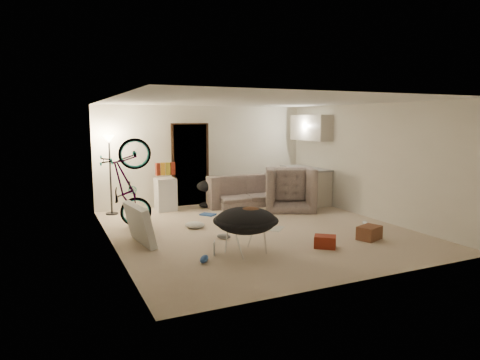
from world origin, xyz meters
name	(u,v)px	position (x,y,z in m)	size (l,w,h in m)	color
floor	(257,230)	(0.00, 0.00, -0.01)	(5.50, 6.00, 0.02)	beige
ceiling	(258,101)	(0.00, 0.00, 2.51)	(5.50, 6.00, 0.02)	white
wall_back	(204,155)	(0.00, 3.01, 1.25)	(5.50, 0.02, 2.50)	white
wall_front	(363,190)	(0.00, -3.01, 1.25)	(5.50, 0.02, 2.50)	white
wall_left	(110,174)	(-2.76, 0.00, 1.25)	(0.02, 6.00, 2.50)	white
wall_right	(369,161)	(2.76, 0.00, 1.25)	(0.02, 6.00, 2.50)	white
doorway	(190,165)	(-0.40, 2.97, 1.02)	(0.85, 0.10, 2.04)	black
door_trim	(190,165)	(-0.40, 2.94, 1.02)	(0.97, 0.04, 2.10)	black
floor_lamp	(110,158)	(-2.40, 2.65, 1.31)	(0.28, 0.28, 1.81)	black
kitchen_counter	(305,186)	(2.43, 2.00, 0.44)	(0.60, 1.50, 0.88)	beige
counter_top	(306,168)	(2.43, 2.00, 0.90)	(0.64, 1.54, 0.04)	gray
kitchen_uppers	(311,128)	(2.56, 2.00, 1.95)	(0.38, 1.40, 0.65)	beige
sofa	(243,193)	(0.83, 2.45, 0.30)	(2.03, 0.79, 0.59)	#373E36
armchair	(288,193)	(1.65, 1.57, 0.38)	(1.17, 1.02, 0.76)	#373E36
bicycle	(127,205)	(-2.30, 1.17, 0.48)	(0.64, 1.83, 0.96)	black
book_asset	(214,256)	(-1.38, -1.20, 0.01)	(0.17, 0.23, 0.02)	maroon
mini_fridge	(166,194)	(-1.16, 2.55, 0.39)	(0.46, 0.46, 0.78)	white
snack_box_0	(158,169)	(-1.33, 2.55, 1.00)	(0.10, 0.07, 0.30)	maroon
snack_box_1	(163,169)	(-1.21, 2.55, 1.00)	(0.10, 0.07, 0.30)	orange
snack_box_2	(168,169)	(-1.09, 2.55, 1.00)	(0.10, 0.07, 0.30)	gold
snack_box_3	(173,169)	(-0.97, 2.55, 1.00)	(0.10, 0.07, 0.30)	maroon
saucer_chair	(246,226)	(-0.85, -1.26, 0.45)	(1.06, 1.06, 0.75)	silver
hoodie	(249,214)	(-0.80, -1.29, 0.66)	(0.48, 0.40, 0.22)	#52301C
sofa_drape	(208,186)	(-0.12, 2.45, 0.54)	(0.56, 0.46, 0.28)	black
tv_box	(139,224)	(-2.30, 0.01, 0.35)	(0.13, 1.05, 0.69)	silver
drink_case_a	(369,233)	(1.54, -1.46, 0.12)	(0.43, 0.31, 0.24)	brown
drink_case_b	(325,242)	(0.51, -1.54, 0.10)	(0.36, 0.26, 0.21)	maroon
juicer	(254,218)	(0.18, 0.52, 0.10)	(0.18, 0.18, 0.26)	beige
newspaper	(268,228)	(0.27, 0.02, 0.00)	(0.43, 0.57, 0.01)	#B6B3A8
book_blue	(208,214)	(-0.43, 1.63, 0.02)	(0.24, 0.32, 0.03)	#2A509A
book_white	(261,230)	(0.06, -0.07, 0.01)	(0.21, 0.28, 0.03)	silver
shoe_2	(204,259)	(-1.62, -1.40, 0.05)	(0.27, 0.11, 0.10)	#2A509A
shoe_3	(224,236)	(-0.86, -0.34, 0.05)	(0.26, 0.11, 0.10)	slate
shoe_4	(365,223)	(2.19, -0.61, 0.04)	(0.24, 0.10, 0.09)	white
clothes_lump_b	(207,205)	(-0.15, 2.47, 0.06)	(0.41, 0.36, 0.13)	black
clothes_lump_c	(195,225)	(-1.08, 0.65, 0.06)	(0.40, 0.35, 0.13)	silver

